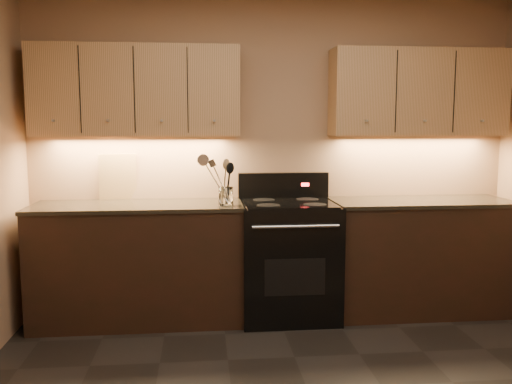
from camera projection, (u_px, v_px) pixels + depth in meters
wall_back at (273, 153)px, 4.54m from camera, size 4.00×0.04×2.60m
counter_left at (139, 263)px, 4.24m from camera, size 1.62×0.62×0.93m
counter_right at (419, 255)px, 4.47m from camera, size 1.46×0.62×0.93m
stove at (288, 258)px, 4.34m from camera, size 0.76×0.68×1.14m
upper_cab_left at (137, 91)px, 4.22m from camera, size 1.60×0.30×0.70m
upper_cab_right at (418, 93)px, 4.45m from camera, size 1.44×0.30×0.70m
outlet_plate at (116, 176)px, 4.43m from camera, size 0.08×0.01×0.12m
utensil_crock at (226, 197)px, 4.13m from camera, size 0.14×0.14×0.14m
cutting_board at (118, 177)px, 4.41m from camera, size 0.30×0.11×0.38m
wooden_spoon at (222, 182)px, 4.10m from camera, size 0.11×0.12×0.34m
black_spoon at (226, 183)px, 4.14m from camera, size 0.10×0.08×0.31m
steel_spatula at (230, 179)px, 4.12m from camera, size 0.24×0.12×0.38m
steel_skimmer at (228, 177)px, 4.11m from camera, size 0.28×0.12×0.40m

